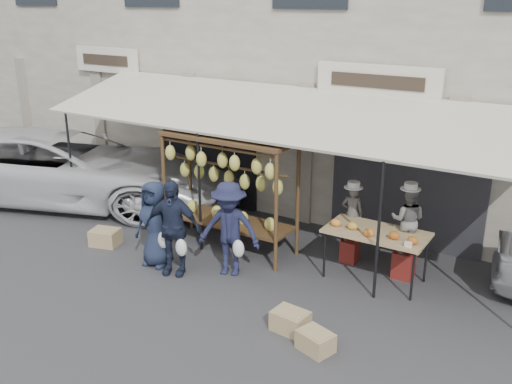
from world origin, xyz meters
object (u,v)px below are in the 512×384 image
produce_table (376,234)px  crate_near_b (316,341)px  vendor_left (352,214)px  van (57,150)px  crate_near_a (290,321)px  banana_rack (228,171)px  crate_far (105,237)px  customer_right (229,229)px  vendor_right (408,220)px  customer_left (155,224)px  customer_mid (172,227)px

produce_table → crate_near_b: 2.49m
produce_table → crate_near_b: size_ratio=3.63×
vendor_left → van: size_ratio=0.18×
crate_near_b → crate_near_a: bearing=154.5°
banana_rack → van: size_ratio=0.44×
vendor_left → crate_far: 4.81m
crate_near_a → van: (-7.38, 2.10, 1.08)m
produce_table → customer_right: size_ratio=1.00×
banana_rack → crate_near_a: 3.36m
vendor_right → crate_near_b: 2.94m
vendor_left → crate_near_b: 3.06m
customer_left → van: bearing=157.2°
crate_far → vendor_right: bearing=18.2°
customer_right → van: size_ratio=0.29×
crate_near_a → banana_rack: bearing=141.6°
customer_left → van: van is taller
produce_table → vendor_left: vendor_left is taller
customer_mid → customer_right: (0.86, 0.48, -0.01)m
van → crate_near_a: bearing=-125.7°
produce_table → customer_mid: 3.47m
customer_left → customer_mid: customer_mid is taller
vendor_right → banana_rack: bearing=0.1°
crate_near_b → van: 8.33m
vendor_right → crate_near_b: (-0.33, -2.77, -0.93)m
crate_far → crate_near_b: bearing=-11.1°
customer_left → crate_far: 1.57m
crate_near_b → van: van is taller
banana_rack → crate_near_a: (2.39, -1.90, -1.41)m
vendor_left → crate_near_b: size_ratio=2.26×
crate_near_a → crate_near_b: bearing=-25.5°
customer_left → vendor_left: bearing=30.1°
produce_table → crate_far: size_ratio=3.19×
customer_right → crate_near_a: bearing=-47.2°
customer_right → crate_near_a: size_ratio=3.35×
vendor_right → customer_mid: bearing=18.7°
banana_rack → crate_near_b: 3.90m
banana_rack → van: (-4.99, 0.20, -0.33)m
vendor_right → customer_right: 3.04m
banana_rack → customer_right: bearing=-54.5°
vendor_left → crate_near_b: (0.71, -2.86, -0.80)m
produce_table → customer_right: customer_right is taller
crate_far → van: size_ratio=0.09×
customer_mid → crate_near_a: (2.63, -0.55, -0.71)m
produce_table → vendor_right: size_ratio=1.45×
crate_near_a → crate_far: size_ratio=0.95×
banana_rack → crate_far: (-2.15, -1.15, -1.40)m
produce_table → crate_near_a: bearing=-102.2°
banana_rack → customer_mid: (-0.24, -1.35, -0.70)m
van → crate_near_b: bearing=-126.4°
customer_right → crate_near_b: 2.74m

